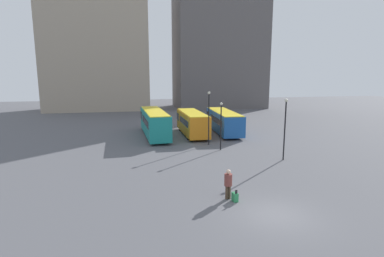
% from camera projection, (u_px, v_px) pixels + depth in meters
% --- Properties ---
extents(ground_plane, '(160.00, 160.00, 0.00)m').
position_uv_depth(ground_plane, '(275.00, 215.00, 16.06)').
color(ground_plane, '#56565B').
extents(building_block_left, '(21.22, 10.49, 26.56)m').
position_uv_depth(building_block_left, '(97.00, 47.00, 63.12)').
color(building_block_left, tan).
rests_on(building_block_left, ground_plane).
extents(building_block_right, '(19.83, 12.61, 34.31)m').
position_uv_depth(building_block_right, '(219.00, 32.00, 67.90)').
color(building_block_right, '#5B5656').
rests_on(building_block_right, ground_plane).
extents(bus_0, '(2.88, 11.25, 3.15)m').
position_uv_depth(bus_0, '(154.00, 122.00, 36.68)').
color(bus_0, '#19847F').
rests_on(bus_0, ground_plane).
extents(bus_1, '(2.55, 9.17, 2.89)m').
position_uv_depth(bus_1, '(192.00, 122.00, 37.44)').
color(bus_1, orange).
rests_on(bus_1, ground_plane).
extents(bus_2, '(3.26, 10.61, 2.79)m').
position_uv_depth(bus_2, '(224.00, 121.00, 39.02)').
color(bus_2, '#1E56A3').
rests_on(bus_2, ground_plane).
extents(traveler, '(0.52, 0.52, 1.84)m').
position_uv_depth(traveler, '(228.00, 182.00, 17.96)').
color(traveler, '#4C3828').
rests_on(traveler, ground_plane).
extents(suitcase, '(0.32, 0.44, 0.76)m').
position_uv_depth(suitcase, '(235.00, 197.00, 17.76)').
color(suitcase, '#28844C').
rests_on(suitcase, ground_plane).
extents(lamp_post_0, '(0.28, 0.28, 5.71)m').
position_uv_depth(lamp_post_0, '(209.00, 114.00, 31.68)').
color(lamp_post_0, black).
rests_on(lamp_post_0, ground_plane).
extents(lamp_post_1, '(0.28, 0.28, 4.77)m').
position_uv_depth(lamp_post_1, '(221.00, 122.00, 29.53)').
color(lamp_post_1, black).
rests_on(lamp_post_1, ground_plane).
extents(lamp_post_2, '(0.28, 0.28, 5.40)m').
position_uv_depth(lamp_post_2, '(285.00, 124.00, 25.94)').
color(lamp_post_2, black).
rests_on(lamp_post_2, ground_plane).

